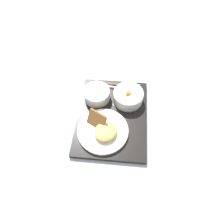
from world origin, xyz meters
TOP-DOWN VIEW (x-y plane):
  - ground_plane at (0.00, 0.00)m, footprint 4.00×4.00m
  - serving_tray at (0.00, 0.00)m, footprint 0.40×0.31m
  - bowl_salad at (-0.09, 0.07)m, footprint 0.14×0.14m
  - bowl_soup at (-0.09, -0.08)m, footprint 0.12×0.12m
  - plate_main at (0.08, -0.03)m, footprint 0.21×0.21m
  - knife at (-0.18, 0.01)m, footprint 0.02×0.17m
  - spoon at (-0.16, 0.02)m, footprint 0.04×0.14m

SIDE VIEW (x-z plane):
  - ground_plane at x=0.00m, z-range 0.00..0.00m
  - serving_tray at x=0.00m, z-range 0.00..0.02m
  - knife at x=-0.18m, z-range 0.02..0.03m
  - spoon at x=-0.16m, z-range 0.02..0.03m
  - plate_main at x=0.08m, z-range 0.00..0.07m
  - bowl_soup at x=-0.09m, z-range 0.02..0.08m
  - bowl_salad at x=-0.09m, z-range 0.02..0.08m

